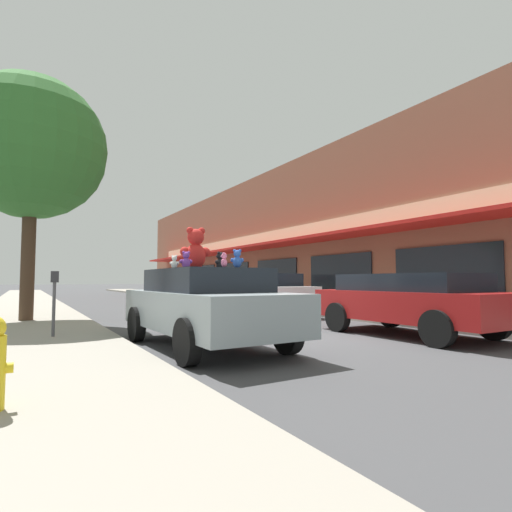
{
  "coord_description": "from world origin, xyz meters",
  "views": [
    {
      "loc": [
        -5.29,
        -7.53,
        1.25
      ],
      "look_at": [
        -0.14,
        1.32,
        1.88
      ],
      "focal_mm": 28.0,
      "sensor_mm": 36.0,
      "label": 1
    }
  ],
  "objects_px": {
    "teddy_bear_purple": "(186,260)",
    "plush_art_car": "(205,304)",
    "teddy_bear_giant": "(196,249)",
    "teddy_bear_black": "(220,261)",
    "parking_meter": "(54,295)",
    "teddy_bear_pink": "(224,260)",
    "parked_car_far_center": "(266,292)",
    "teddy_bear_blue": "(237,259)",
    "parked_car_far_right": "(202,289)",
    "teddy_bear_white": "(174,262)",
    "parked_car_far_left": "(409,300)",
    "street_tree": "(32,148)"
  },
  "relations": [
    {
      "from": "teddy_bear_giant",
      "to": "parked_car_far_left",
      "type": "bearing_deg",
      "value": 173.08
    },
    {
      "from": "teddy_bear_purple",
      "to": "teddy_bear_white",
      "type": "distance_m",
      "value": 0.22
    },
    {
      "from": "teddy_bear_pink",
      "to": "teddy_bear_blue",
      "type": "distance_m",
      "value": 0.37
    },
    {
      "from": "street_tree",
      "to": "teddy_bear_black",
      "type": "bearing_deg",
      "value": -60.36
    },
    {
      "from": "teddy_bear_purple",
      "to": "parked_car_far_right",
      "type": "height_order",
      "value": "teddy_bear_purple"
    },
    {
      "from": "teddy_bear_pink",
      "to": "teddy_bear_purple",
      "type": "bearing_deg",
      "value": -128.71
    },
    {
      "from": "teddy_bear_white",
      "to": "parked_car_far_center",
      "type": "bearing_deg",
      "value": -95.97
    },
    {
      "from": "teddy_bear_white",
      "to": "teddy_bear_purple",
      "type": "bearing_deg",
      "value": -153.16
    },
    {
      "from": "teddy_bear_pink",
      "to": "parking_meter",
      "type": "relative_size",
      "value": 0.19
    },
    {
      "from": "parked_car_far_right",
      "to": "street_tree",
      "type": "xyz_separation_m",
      "value": [
        -7.55,
        -5.66,
        4.13
      ]
    },
    {
      "from": "plush_art_car",
      "to": "teddy_bear_purple",
      "type": "distance_m",
      "value": 0.92
    },
    {
      "from": "teddy_bear_white",
      "to": "parked_car_far_left",
      "type": "bearing_deg",
      "value": -151.04
    },
    {
      "from": "teddy_bear_giant",
      "to": "teddy_bear_black",
      "type": "bearing_deg",
      "value": 155.08
    },
    {
      "from": "teddy_bear_black",
      "to": "teddy_bear_blue",
      "type": "xyz_separation_m",
      "value": [
        -0.14,
        -1.0,
        -0.01
      ]
    },
    {
      "from": "plush_art_car",
      "to": "teddy_bear_giant",
      "type": "xyz_separation_m",
      "value": [
        -0.09,
        0.29,
        1.06
      ]
    },
    {
      "from": "plush_art_car",
      "to": "teddy_bear_pink",
      "type": "height_order",
      "value": "teddy_bear_pink"
    },
    {
      "from": "parked_car_far_left",
      "to": "parking_meter",
      "type": "distance_m",
      "value": 7.57
    },
    {
      "from": "teddy_bear_pink",
      "to": "teddy_bear_white",
      "type": "relative_size",
      "value": 0.98
    },
    {
      "from": "teddy_bear_giant",
      "to": "parked_car_far_right",
      "type": "relative_size",
      "value": 0.21
    },
    {
      "from": "teddy_bear_blue",
      "to": "parking_meter",
      "type": "height_order",
      "value": "teddy_bear_blue"
    },
    {
      "from": "parked_car_far_center",
      "to": "teddy_bear_white",
      "type": "bearing_deg",
      "value": -134.41
    },
    {
      "from": "parked_car_far_right",
      "to": "teddy_bear_black",
      "type": "bearing_deg",
      "value": -110.99
    },
    {
      "from": "teddy_bear_black",
      "to": "teddy_bear_white",
      "type": "bearing_deg",
      "value": -32.58
    },
    {
      "from": "parked_car_far_right",
      "to": "parking_meter",
      "type": "distance_m",
      "value": 11.95
    },
    {
      "from": "teddy_bear_purple",
      "to": "parking_meter",
      "type": "relative_size",
      "value": 0.26
    },
    {
      "from": "parked_car_far_center",
      "to": "street_tree",
      "type": "height_order",
      "value": "street_tree"
    },
    {
      "from": "plush_art_car",
      "to": "parking_meter",
      "type": "distance_m",
      "value": 3.0
    },
    {
      "from": "teddy_bear_white",
      "to": "teddy_bear_blue",
      "type": "distance_m",
      "value": 1.25
    },
    {
      "from": "parked_car_far_left",
      "to": "plush_art_car",
      "type": "bearing_deg",
      "value": 169.39
    },
    {
      "from": "teddy_bear_purple",
      "to": "teddy_bear_white",
      "type": "height_order",
      "value": "teddy_bear_purple"
    },
    {
      "from": "teddy_bear_purple",
      "to": "plush_art_car",
      "type": "bearing_deg",
      "value": -161.55
    },
    {
      "from": "teddy_bear_black",
      "to": "teddy_bear_blue",
      "type": "bearing_deg",
      "value": 47.68
    },
    {
      "from": "teddy_bear_black",
      "to": "teddy_bear_blue",
      "type": "relative_size",
      "value": 1.07
    },
    {
      "from": "street_tree",
      "to": "teddy_bear_pink",
      "type": "bearing_deg",
      "value": -67.99
    },
    {
      "from": "teddy_bear_pink",
      "to": "teddy_bear_white",
      "type": "bearing_deg",
      "value": -119.61
    },
    {
      "from": "teddy_bear_pink",
      "to": "parked_car_far_center",
      "type": "xyz_separation_m",
      "value": [
        4.8,
        6.5,
        -0.77
      ]
    },
    {
      "from": "plush_art_car",
      "to": "parked_car_far_center",
      "type": "xyz_separation_m",
      "value": [
        4.65,
        5.38,
        0.01
      ]
    },
    {
      "from": "plush_art_car",
      "to": "parking_meter",
      "type": "xyz_separation_m",
      "value": [
        -2.45,
        1.73,
        0.17
      ]
    },
    {
      "from": "teddy_bear_giant",
      "to": "teddy_bear_blue",
      "type": "xyz_separation_m",
      "value": [
        0.27,
        -1.25,
        -0.24
      ]
    },
    {
      "from": "teddy_bear_purple",
      "to": "parked_car_far_center",
      "type": "bearing_deg",
      "value": -119.61
    },
    {
      "from": "teddy_bear_purple",
      "to": "teddy_bear_blue",
      "type": "xyz_separation_m",
      "value": [
        0.58,
        -0.92,
        -0.0
      ]
    },
    {
      "from": "teddy_bear_purple",
      "to": "parking_meter",
      "type": "xyz_separation_m",
      "value": [
        -2.05,
        1.76,
        -0.65
      ]
    },
    {
      "from": "parked_car_far_center",
      "to": "plush_art_car",
      "type": "bearing_deg",
      "value": -130.86
    },
    {
      "from": "parked_car_far_center",
      "to": "teddy_bear_blue",
      "type": "bearing_deg",
      "value": -125.21
    },
    {
      "from": "teddy_bear_blue",
      "to": "parked_car_far_center",
      "type": "xyz_separation_m",
      "value": [
        4.47,
        6.34,
        -0.81
      ]
    },
    {
      "from": "teddy_bear_black",
      "to": "parked_car_far_left",
      "type": "height_order",
      "value": "teddy_bear_black"
    },
    {
      "from": "teddy_bear_blue",
      "to": "street_tree",
      "type": "distance_m",
      "value": 8.05
    },
    {
      "from": "parked_car_far_right",
      "to": "parked_car_far_left",
      "type": "bearing_deg",
      "value": -90.0
    },
    {
      "from": "parked_car_far_center",
      "to": "teddy_bear_purple",
      "type": "bearing_deg",
      "value": -133.03
    },
    {
      "from": "teddy_bear_purple",
      "to": "parked_car_far_right",
      "type": "distance_m",
      "value": 12.47
    }
  ]
}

